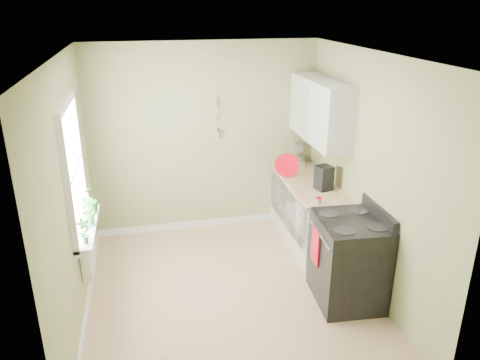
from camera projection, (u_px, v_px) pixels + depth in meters
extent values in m
cube|color=tan|center=(230.00, 295.00, 5.43)|extent=(3.20, 3.60, 0.02)
cube|color=white|center=(227.00, 54.00, 4.45)|extent=(3.20, 3.60, 0.02)
cube|color=#9A9F6C|center=(204.00, 139.00, 6.59)|extent=(3.20, 0.02, 2.70)
cube|color=#9A9F6C|center=(69.00, 199.00, 4.62)|extent=(0.02, 3.60, 2.70)
cube|color=#9A9F6C|center=(369.00, 175.00, 5.26)|extent=(0.02, 3.60, 2.70)
cube|color=silver|center=(308.00, 214.00, 6.44)|extent=(0.60, 1.60, 0.87)
cube|color=tan|center=(309.00, 183.00, 6.27)|extent=(0.64, 1.60, 0.04)
cube|color=silver|center=(320.00, 111.00, 6.05)|extent=(0.35, 1.40, 0.80)
cube|color=white|center=(72.00, 170.00, 4.83)|extent=(0.02, 1.00, 1.30)
cube|color=white|center=(65.00, 104.00, 4.59)|extent=(0.06, 1.14, 0.07)
cube|color=white|center=(82.00, 229.00, 5.08)|extent=(0.06, 1.14, 0.07)
cube|color=white|center=(74.00, 170.00, 4.83)|extent=(0.04, 1.00, 0.04)
cube|color=white|center=(88.00, 227.00, 5.09)|extent=(0.18, 1.14, 0.04)
cube|color=white|center=(88.00, 256.00, 5.15)|extent=(0.12, 0.50, 0.35)
cylinder|color=tan|center=(218.00, 102.00, 6.41)|extent=(0.02, 0.02, 0.10)
cylinder|color=silver|center=(218.00, 111.00, 6.46)|extent=(0.01, 0.01, 0.16)
cylinder|color=silver|center=(219.00, 134.00, 6.58)|extent=(0.01, 0.14, 0.14)
cube|color=black|center=(348.00, 262.00, 5.18)|extent=(0.74, 0.85, 0.96)
cube|color=black|center=(352.00, 222.00, 5.00)|extent=(0.74, 0.85, 0.03)
cube|color=black|center=(379.00, 213.00, 5.04)|extent=(0.12, 0.81, 0.15)
cylinder|color=#B2B2B7|center=(320.00, 235.00, 4.98)|extent=(0.07, 0.66, 0.02)
cube|color=#A81321|center=(316.00, 246.00, 5.14)|extent=(0.04, 0.23, 0.40)
cube|color=#B2B2B7|center=(298.00, 162.00, 6.93)|extent=(0.25, 0.31, 0.07)
cube|color=#B2B2B7|center=(296.00, 152.00, 6.99)|extent=(0.12, 0.10, 0.19)
cube|color=#B2B2B7|center=(299.00, 146.00, 6.86)|extent=(0.20, 0.29, 0.09)
sphere|color=#B2B2B7|center=(297.00, 142.00, 6.94)|extent=(0.11, 0.11, 0.11)
cylinder|color=silver|center=(300.00, 160.00, 6.86)|extent=(0.15, 0.15, 0.12)
cylinder|color=silver|center=(284.00, 169.00, 6.51)|extent=(0.11, 0.11, 0.15)
cone|color=silver|center=(285.00, 163.00, 6.48)|extent=(0.11, 0.11, 0.04)
cylinder|color=silver|center=(279.00, 168.00, 6.49)|extent=(0.10, 0.05, 0.08)
cube|color=black|center=(324.00, 178.00, 5.97)|extent=(0.22, 0.23, 0.32)
cylinder|color=black|center=(321.00, 185.00, 6.00)|extent=(0.10, 0.10, 0.11)
cylinder|color=#B70516|center=(287.00, 165.00, 6.39)|extent=(0.33, 0.18, 0.33)
cylinder|color=tan|center=(318.00, 201.00, 5.59)|extent=(0.06, 0.06, 0.06)
cylinder|color=#B70516|center=(319.00, 198.00, 5.58)|extent=(0.07, 0.07, 0.01)
imported|color=#276126|center=(83.00, 231.00, 4.66)|extent=(0.18, 0.17, 0.28)
imported|color=#276126|center=(87.00, 211.00, 5.06)|extent=(0.22, 0.21, 0.31)
imported|color=#276126|center=(89.00, 199.00, 5.32)|extent=(0.26, 0.26, 0.33)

